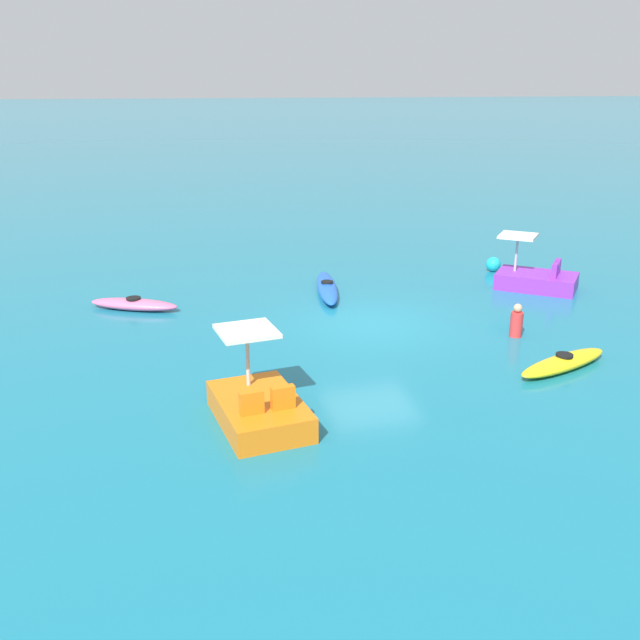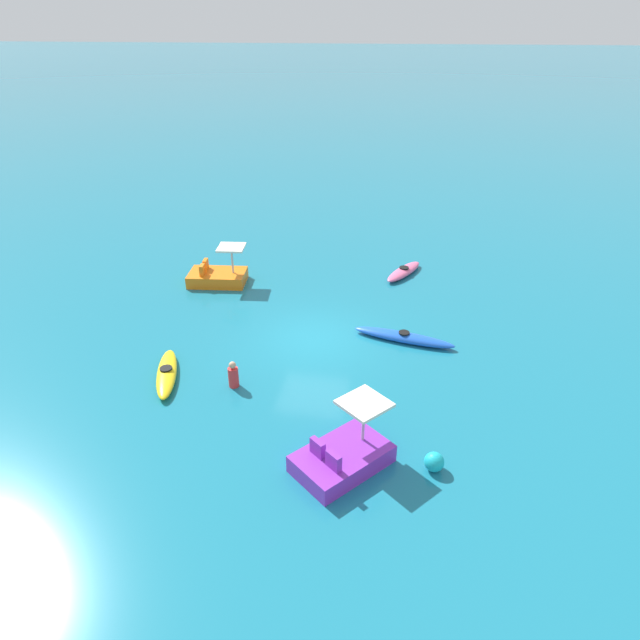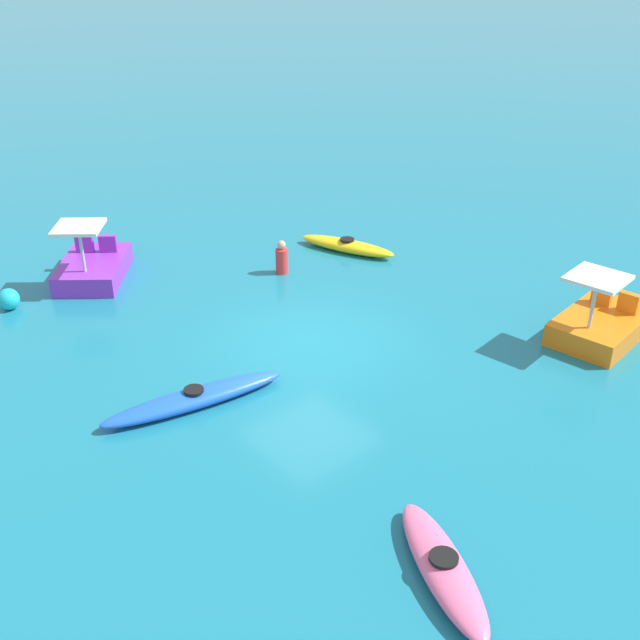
% 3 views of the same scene
% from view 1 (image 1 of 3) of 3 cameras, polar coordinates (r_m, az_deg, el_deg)
% --- Properties ---
extents(ground_plane, '(600.00, 600.00, 0.00)m').
position_cam_1_polar(ground_plane, '(18.88, 4.29, -0.33)').
color(ground_plane, '#19728C').
extents(kayak_pink, '(2.67, 1.75, 0.37)m').
position_cam_1_polar(kayak_pink, '(20.68, -15.04, 1.26)').
color(kayak_pink, pink).
rests_on(kayak_pink, ground_plane).
extents(kayak_yellow, '(2.83, 1.53, 0.37)m').
position_cam_1_polar(kayak_yellow, '(16.78, 19.37, -3.32)').
color(kayak_yellow, yellow).
rests_on(kayak_yellow, ground_plane).
extents(kayak_blue, '(1.25, 3.64, 0.37)m').
position_cam_1_polar(kayak_blue, '(21.63, 0.58, 2.68)').
color(kayak_blue, blue).
rests_on(kayak_blue, ground_plane).
extents(pedal_boat_purple, '(2.80, 2.69, 1.68)m').
position_cam_1_polar(pedal_boat_purple, '(23.06, 17.32, 3.29)').
color(pedal_boat_purple, purple).
rests_on(pedal_boat_purple, ground_plane).
extents(pedal_boat_orange, '(1.79, 2.59, 1.68)m').
position_cam_1_polar(pedal_boat_orange, '(13.43, -5.04, -7.07)').
color(pedal_boat_orange, orange).
rests_on(pedal_boat_orange, ground_plane).
extents(buoy_cyan, '(0.51, 0.51, 0.51)m').
position_cam_1_polar(buoy_cyan, '(24.83, 14.05, 4.47)').
color(buoy_cyan, '#19B7C6').
rests_on(buoy_cyan, ground_plane).
extents(person_near_shore, '(0.35, 0.35, 0.88)m').
position_cam_1_polar(person_near_shore, '(18.49, 15.84, -0.17)').
color(person_near_shore, red).
rests_on(person_near_shore, ground_plane).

